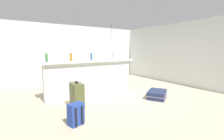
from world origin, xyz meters
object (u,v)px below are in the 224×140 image
at_px(bottle_amber, 71,57).
at_px(backpack_blue, 76,114).
at_px(dining_chair_far_side, 107,69).
at_px(bottle_green, 47,58).
at_px(pendant_lamp, 111,37).
at_px(suitcase_flat_navy, 157,94).
at_px(bottle_blue, 91,56).
at_px(dining_table, 112,67).
at_px(suitcase_upright_olive, 77,95).
at_px(bottle_white, 124,55).
at_px(bottle_clear, 110,56).
at_px(dining_chair_near_partition, 119,72).
at_px(grocery_bag, 116,56).

height_order(bottle_amber, backpack_blue, bottle_amber).
bearing_deg(dining_chair_far_side, bottle_green, -148.11).
distance_m(pendant_lamp, suitcase_flat_navy, 3.30).
bearing_deg(bottle_blue, bottle_amber, -177.17).
xyz_separation_m(dining_table, suitcase_upright_olive, (-2.46, -2.26, -0.32)).
bearing_deg(bottle_amber, dining_chair_far_side, 38.80).
relative_size(dining_table, suitcase_flat_navy, 1.25).
relative_size(bottle_white, backpack_blue, 0.63).
xyz_separation_m(bottle_green, dining_table, (2.94, 1.35, -0.56)).
height_order(bottle_clear, dining_chair_far_side, bottle_clear).
xyz_separation_m(suitcase_flat_navy, suitcase_upright_olive, (-2.29, 0.47, 0.22)).
relative_size(bottle_white, dining_table, 0.24).
height_order(pendant_lamp, suitcase_upright_olive, pendant_lamp).
distance_m(dining_table, suitcase_upright_olive, 3.36).
xyz_separation_m(dining_table, pendant_lamp, (-0.04, 0.01, 1.30)).
distance_m(bottle_amber, suitcase_upright_olive, 1.27).
xyz_separation_m(dining_table, backpack_blue, (-2.77, -3.03, -0.44)).
bearing_deg(suitcase_upright_olive, bottle_green, 117.67).
distance_m(bottle_clear, suitcase_flat_navy, 1.90).
xyz_separation_m(dining_chair_near_partition, suitcase_upright_olive, (-2.42, -1.67, -0.19)).
distance_m(bottle_clear, backpack_blue, 2.60).
bearing_deg(dining_chair_near_partition, grocery_bag, -130.80).
xyz_separation_m(grocery_bag, dining_chair_far_side, (0.80, 1.92, -0.69)).
relative_size(bottle_blue, dining_chair_near_partition, 0.24).
distance_m(dining_table, suitcase_flat_navy, 2.79).
bearing_deg(grocery_bag, bottle_blue, 176.70).
relative_size(dining_table, suitcase_upright_olive, 1.64).
height_order(dining_chair_near_partition, pendant_lamp, pendant_lamp).
bearing_deg(bottle_white, bottle_amber, 177.80).
bearing_deg(bottle_clear, dining_chair_near_partition, 41.04).
bearing_deg(bottle_blue, suitcase_upright_olive, -131.91).
distance_m(bottle_amber, bottle_blue, 0.66).
bearing_deg(dining_chair_far_side, bottle_clear, -118.80).
bearing_deg(bottle_white, bottle_clear, 178.85).
distance_m(bottle_blue, bottle_white, 1.20).
height_order(bottle_blue, backpack_blue, bottle_blue).
height_order(bottle_amber, dining_chair_far_side, bottle_amber).
height_order(dining_chair_far_side, pendant_lamp, pendant_lamp).
height_order(bottle_clear, pendant_lamp, pendant_lamp).
bearing_deg(dining_chair_near_partition, suitcase_flat_navy, -93.47).
bearing_deg(dining_chair_far_side, suitcase_upright_olive, -132.25).
bearing_deg(bottle_green, backpack_blue, -84.28).
xyz_separation_m(dining_chair_far_side, suitcase_flat_navy, (-0.25, -3.27, -0.41)).
distance_m(bottle_blue, backpack_blue, 2.28).
bearing_deg(suitcase_upright_olive, suitcase_flat_navy, -11.70).
height_order(dining_chair_near_partition, suitcase_flat_navy, dining_chair_near_partition).
bearing_deg(bottle_white, dining_chair_near_partition, 65.11).
relative_size(bottle_blue, suitcase_flat_navy, 0.26).
height_order(dining_table, suitcase_upright_olive, dining_table).
relative_size(backpack_blue, suitcase_upright_olive, 0.63).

